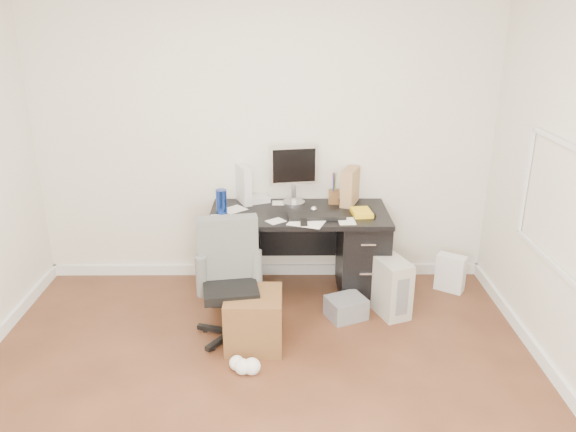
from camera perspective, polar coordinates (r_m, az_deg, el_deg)
name	(u,v)px	position (r m, az deg, el deg)	size (l,w,h in m)	color
ground	(257,418)	(3.67, -3.22, -19.84)	(4.00, 4.00, 0.00)	#432415
room_shell	(257,154)	(2.91, -3.20, 6.26)	(4.02, 4.02, 2.71)	silver
desk	(299,250)	(4.86, 1.12, -3.44)	(1.50, 0.70, 0.75)	black
loose_papers	(275,214)	(4.68, -1.29, 0.22)	(1.10, 0.60, 0.00)	white
lcd_monitor	(294,175)	(4.85, 0.58, 4.23)	(0.42, 0.24, 0.53)	silver
keyboard	(317,216)	(4.60, 2.93, -0.02)	(0.47, 0.16, 0.03)	black
computer_mouse	(314,209)	(4.71, 2.63, 0.68)	(0.06, 0.06, 0.06)	silver
travel_mug	(221,202)	(4.70, -6.77, 1.45)	(0.09, 0.09, 0.20)	navy
white_binder	(243,184)	(4.94, -4.60, 3.29)	(0.13, 0.29, 0.34)	silver
magazine_file	(350,186)	(4.91, 6.32, 3.00)	(0.14, 0.27, 0.32)	#916B46
pen_cup	(334,188)	(4.92, 4.70, 2.84)	(0.11, 0.11, 0.27)	brown
yellow_book	(362,212)	(4.70, 7.56, 0.36)	(0.17, 0.21, 0.04)	yellow
paper_remote	(306,222)	(4.49, 1.87, -0.58)	(0.28, 0.22, 0.02)	white
office_chair	(230,282)	(4.20, -5.89, -6.72)	(0.52, 0.52, 0.92)	#575957
pc_tower	(387,284)	(4.71, 10.02, -6.78)	(0.21, 0.48, 0.48)	#ABA69A
shopping_bag	(450,273)	(5.18, 16.18, -5.58)	(0.24, 0.17, 0.33)	silver
wicker_basket	(254,320)	(4.21, -3.49, -10.47)	(0.41, 0.41, 0.41)	#4B2E16
desk_printer	(346,308)	(4.63, 5.92, -9.23)	(0.29, 0.24, 0.17)	slate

